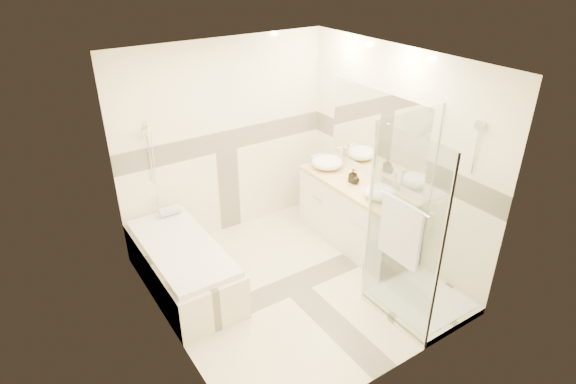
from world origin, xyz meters
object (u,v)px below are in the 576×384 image
amenity_bottle_a (353,176)px  amenity_bottle_b (355,179)px  bathtub (183,264)px  shower_enclosure (414,267)px  vanity (354,214)px  vessel_sink_near (327,162)px  vessel_sink_far (380,192)px

amenity_bottle_a → amenity_bottle_b: 0.05m
bathtub → amenity_bottle_b: size_ratio=12.21×
shower_enclosure → amenity_bottle_b: (0.27, 1.27, 0.41)m
amenity_bottle_a → bathtub: bearing=171.9°
vanity → vessel_sink_near: bearing=92.1°
vessel_sink_near → amenity_bottle_b: 0.55m
bathtub → vanity: bearing=-9.2°
amenity_bottle_a → vessel_sink_near: bearing=90.0°
shower_enclosure → vessel_sink_far: bearing=72.0°
vanity → vessel_sink_near: size_ratio=3.95×
bathtub → shower_enclosure: 2.47m
shower_enclosure → amenity_bottle_a: (0.27, 1.32, 0.43)m
vanity → vessel_sink_near: vessel_sink_near is taller
vessel_sink_far → vessel_sink_near: bearing=90.0°
bathtub → amenity_bottle_b: 2.24m
vanity → amenity_bottle_a: amenity_bottle_a is taller
vessel_sink_far → amenity_bottle_a: size_ratio=2.14×
amenity_bottle_a → shower_enclosure: bearing=-101.7°
vanity → shower_enclosure: shower_enclosure is taller
vessel_sink_far → bathtub: bearing=159.9°
amenity_bottle_b → vanity: bearing=-2.3°
vessel_sink_near → amenity_bottle_a: 0.50m
vessel_sink_near → amenity_bottle_b: vessel_sink_near is taller
shower_enclosure → vanity: bearing=77.0°
bathtub → vessel_sink_far: 2.35m
shower_enclosure → amenity_bottle_b: shower_enclosure is taller
amenity_bottle_b → vessel_sink_far: bearing=-90.0°
shower_enclosure → amenity_bottle_a: bearing=78.3°
vanity → vessel_sink_near: (-0.02, 0.55, 0.51)m
vessel_sink_near → amenity_bottle_a: (0.00, -0.50, 0.01)m
vessel_sink_far → amenity_bottle_a: amenity_bottle_a is taller
vessel_sink_near → vessel_sink_far: (0.00, -0.98, -0.01)m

